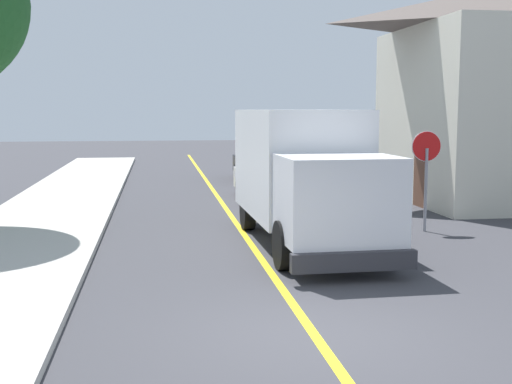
{
  "coord_description": "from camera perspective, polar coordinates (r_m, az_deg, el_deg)",
  "views": [
    {
      "loc": [
        -2.18,
        -8.96,
        3.21
      ],
      "look_at": [
        -0.04,
        5.34,
        1.4
      ],
      "focal_mm": 46.44,
      "sensor_mm": 36.0,
      "label": 1
    }
  ],
  "objects": [
    {
      "name": "ground_plane",
      "position": [
        9.76,
        5.0,
        -12.09
      ],
      "size": [
        120.0,
        120.0,
        0.0
      ],
      "primitive_type": "plane",
      "color": "#38383D"
    },
    {
      "name": "parked_car_mid",
      "position": [
        30.15,
        0.2,
        2.54
      ],
      "size": [
        1.87,
        4.43,
        1.67
      ],
      "color": "black",
      "rests_on": "ground"
    },
    {
      "name": "parked_car_near",
      "position": [
        23.46,
        0.9,
        1.22
      ],
      "size": [
        1.86,
        4.42,
        1.67
      ],
      "color": "silver",
      "rests_on": "ground"
    },
    {
      "name": "centre_line_yellow",
      "position": [
        19.35,
        -1.92,
        -2.4
      ],
      "size": [
        0.16,
        56.0,
        0.01
      ],
      "primitive_type": "cube",
      "color": "gold",
      "rests_on": "ground"
    },
    {
      "name": "box_truck",
      "position": [
        15.85,
        4.17,
        1.89
      ],
      "size": [
        2.57,
        7.24,
        3.2
      ],
      "color": "white",
      "rests_on": "ground"
    },
    {
      "name": "stop_sign",
      "position": [
        17.89,
        14.45,
        2.57
      ],
      "size": [
        0.8,
        0.1,
        2.65
      ],
      "color": "gray",
      "rests_on": "ground"
    }
  ]
}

